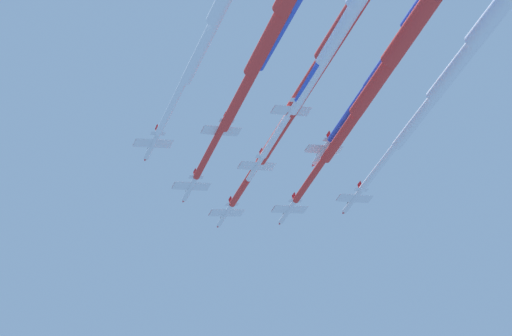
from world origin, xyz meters
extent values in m
cylinder|color=silver|center=(6.33, -17.69, 196.47)|extent=(4.41, 8.91, 1.37)
cone|color=red|center=(8.09, -22.42, 196.47)|extent=(1.67, 1.67, 1.30)
cylinder|color=black|center=(4.68, -13.24, 196.47)|extent=(1.17, 0.92, 1.02)
ellipsoid|color=black|center=(7.15, -19.50, 196.92)|extent=(1.52, 2.10, 0.87)
cube|color=silver|center=(6.13, -17.19, 196.42)|extent=(8.53, 5.35, 2.50)
cube|color=red|center=(9.61, -15.90, 195.40)|extent=(1.46, 2.40, 0.29)
cube|color=red|center=(2.69, -18.47, 197.57)|extent=(1.46, 2.40, 0.29)
cube|color=silver|center=(5.02, -14.15, 196.47)|extent=(3.29, 2.11, 1.00)
cube|color=red|center=(5.27, -14.05, 197.38)|extent=(1.10, 1.54, 1.86)
cylinder|color=red|center=(1.71, -5.23, 196.47)|extent=(8.22, 18.37, 1.74)
cylinder|color=red|center=(-4.29, 10.11, 196.55)|extent=(9.04, 18.67, 2.61)
cylinder|color=red|center=(-9.65, 25.69, 196.43)|extent=(9.85, 18.97, 3.48)
cylinder|color=red|center=(-14.99, 41.28, 196.31)|extent=(10.67, 19.27, 4.34)
cylinder|color=silver|center=(14.22, -4.89, 193.64)|extent=(4.17, 8.94, 1.32)
cone|color=red|center=(15.86, -9.66, 193.64)|extent=(1.61, 1.64, 1.26)
cylinder|color=black|center=(12.68, -0.39, 193.64)|extent=(1.13, 0.89, 0.99)
ellipsoid|color=black|center=(14.97, -6.72, 194.09)|extent=(1.46, 2.09, 0.84)
cube|color=silver|center=(14.04, -4.38, 193.59)|extent=(8.64, 5.21, 2.08)
cube|color=red|center=(17.60, -3.16, 192.77)|extent=(1.41, 2.40, 0.26)
cube|color=red|center=(10.51, -5.59, 194.55)|extent=(1.41, 2.40, 0.26)
cube|color=silver|center=(13.00, -1.31, 193.64)|extent=(3.32, 2.06, 0.84)
cube|color=red|center=(13.21, -1.24, 194.56)|extent=(0.98, 1.50, 1.88)
cylinder|color=red|center=(9.87, 7.83, 193.64)|extent=(7.84, 18.80, 1.69)
cylinder|color=red|center=(4.17, 23.61, 193.71)|extent=(8.64, 19.07, 2.53)
cylinder|color=red|center=(-0.89, 39.61, 193.61)|extent=(9.44, 19.34, 3.37)
cylinder|color=silver|center=(-7.89, -12.80, 194.04)|extent=(4.30, 8.92, 1.34)
cone|color=red|center=(-6.18, -17.56, 194.04)|extent=(1.64, 1.65, 1.27)
cylinder|color=black|center=(-9.49, -8.33, 194.04)|extent=(1.15, 0.90, 1.00)
ellipsoid|color=black|center=(-7.11, -14.63, 194.50)|extent=(1.49, 2.09, 0.85)
cube|color=silver|center=(-8.08, -12.30, 193.99)|extent=(8.60, 5.30, 2.21)
cube|color=red|center=(-4.56, -11.03, 193.11)|extent=(1.44, 2.40, 0.27)
cube|color=red|center=(-11.58, -13.55, 195.01)|extent=(1.44, 2.40, 0.27)
cube|color=silver|center=(-9.17, -9.24, 194.04)|extent=(3.31, 2.09, 0.89)
cube|color=red|center=(-8.94, -9.17, 194.96)|extent=(1.02, 1.52, 1.87)
cylinder|color=red|center=(-12.18, -0.85, 194.04)|extent=(7.54, 17.13, 1.70)
cylinder|color=red|center=(-17.61, 13.45, 194.12)|extent=(8.34, 17.42, 2.55)
cylinder|color=red|center=(-22.40, 27.98, 194.01)|extent=(9.14, 17.71, 3.41)
cylinder|color=red|center=(-27.16, 42.53, 193.90)|extent=(9.95, 17.99, 4.26)
cylinder|color=silver|center=(0.00, 0.00, 195.73)|extent=(4.32, 8.92, 1.34)
cone|color=red|center=(1.72, -4.75, 195.73)|extent=(1.64, 1.65, 1.27)
cylinder|color=black|center=(-1.61, 4.47, 195.73)|extent=(1.15, 0.90, 1.00)
ellipsoid|color=black|center=(0.78, -1.82, 196.19)|extent=(1.50, 2.09, 0.85)
cube|color=silver|center=(-0.20, 0.50, 195.69)|extent=(8.61, 5.32, 2.19)
cube|color=red|center=(3.33, 1.78, 194.81)|extent=(1.44, 2.40, 0.27)
cube|color=red|center=(-3.69, -0.76, 196.70)|extent=(1.44, 2.40, 0.27)
cube|color=silver|center=(-1.28, 3.55, 195.73)|extent=(3.31, 2.10, 0.88)
cube|color=red|center=(-1.07, 3.63, 196.66)|extent=(1.02, 1.51, 1.87)
cylinder|color=white|center=(-4.29, 11.86, 195.73)|extent=(7.51, 16.93, 1.70)
cylinder|color=white|center=(-9.70, 25.97, 195.81)|extent=(8.31, 17.21, 2.55)
cylinder|color=white|center=(-14.46, 40.32, 195.71)|extent=(9.11, 17.50, 3.40)
cylinder|color=silver|center=(22.11, 7.92, 194.52)|extent=(4.37, 8.92, 1.36)
cone|color=red|center=(23.85, 3.17, 194.52)|extent=(1.66, 1.66, 1.29)
cylinder|color=black|center=(20.48, 12.38, 194.52)|extent=(1.16, 0.91, 1.02)
ellipsoid|color=black|center=(22.91, 6.10, 194.97)|extent=(1.51, 2.10, 0.86)
cube|color=silver|center=(21.91, 8.42, 194.48)|extent=(8.55, 5.32, 2.45)
cube|color=red|center=(25.41, 9.70, 193.48)|extent=(1.45, 2.40, 0.29)
cube|color=red|center=(18.46, 7.15, 195.60)|extent=(1.45, 2.40, 0.29)
cube|color=silver|center=(20.81, 11.47, 194.52)|extent=(3.29, 2.10, 0.98)
cube|color=red|center=(21.06, 11.56, 195.44)|extent=(1.08, 1.53, 1.86)
cylinder|color=white|center=(17.54, 20.40, 194.52)|extent=(8.14, 18.40, 1.73)
cylinder|color=white|center=(11.61, 35.78, 194.61)|extent=(8.96, 18.70, 2.60)
cylinder|color=silver|center=(-22.11, -7.92, 193.74)|extent=(4.35, 8.90, 1.32)
cone|color=red|center=(-20.37, -12.65, 193.74)|extent=(1.63, 1.65, 1.26)
cylinder|color=black|center=(-23.75, -3.46, 193.74)|extent=(1.14, 0.91, 0.99)
ellipsoid|color=black|center=(-21.33, -9.74, 194.19)|extent=(1.50, 2.09, 0.84)
cube|color=silver|center=(-22.31, -7.41, 193.69)|extent=(8.63, 5.37, 2.08)
cube|color=red|center=(-18.78, -6.11, 192.87)|extent=(1.46, 2.40, 0.26)
cube|color=red|center=(-25.81, -8.70, 194.65)|extent=(1.46, 2.40, 0.26)
cube|color=silver|center=(-23.42, -4.37, 193.74)|extent=(3.32, 2.12, 0.84)
cube|color=red|center=(-23.21, -4.29, 194.66)|extent=(1.01, 1.51, 1.88)
cylinder|color=white|center=(-26.56, 4.15, 193.74)|extent=(7.80, 17.44, 1.69)
cylinder|color=white|center=(-32.24, 18.71, 193.81)|extent=(8.59, 17.74, 2.53)
cylinder|color=white|center=(-37.26, 33.52, 193.71)|extent=(9.38, 18.03, 3.37)
cylinder|color=white|center=(-42.26, 48.33, 193.61)|extent=(10.17, 18.32, 4.21)
cylinder|color=silver|center=(7.89, 12.80, 194.08)|extent=(4.35, 8.91, 1.34)
cone|color=red|center=(9.62, 8.06, 194.08)|extent=(1.64, 1.66, 1.27)
cylinder|color=black|center=(6.26, 17.26, 194.08)|extent=(1.15, 0.91, 1.00)
ellipsoid|color=black|center=(8.68, 10.98, 194.53)|extent=(1.50, 2.10, 0.85)
cube|color=silver|center=(7.69, 13.31, 194.03)|extent=(8.60, 5.34, 2.22)
cube|color=red|center=(11.21, 14.59, 193.14)|extent=(1.45, 2.40, 0.27)
cube|color=red|center=(4.21, 12.03, 195.05)|extent=(1.45, 2.40, 0.27)
cube|color=silver|center=(6.59, 16.35, 194.08)|extent=(3.31, 2.11, 0.89)
cube|color=red|center=(6.81, 16.43, 195.00)|extent=(1.03, 1.52, 1.87)
cylinder|color=blue|center=(3.35, 25.22, 194.08)|extent=(8.05, 18.23, 1.70)
cylinder|color=blue|center=(-2.53, 40.47, 194.15)|extent=(8.85, 18.53, 2.56)
cylinder|color=silver|center=(-14.22, 4.89, 196.73)|extent=(4.30, 8.92, 1.34)
cone|color=red|center=(-12.51, 0.13, 196.73)|extent=(1.64, 1.65, 1.27)
cylinder|color=black|center=(-15.83, 9.36, 196.73)|extent=(1.15, 0.90, 1.00)
ellipsoid|color=black|center=(-13.44, 3.06, 197.18)|extent=(1.49, 2.09, 0.85)
cube|color=silver|center=(-14.42, 5.39, 196.68)|extent=(8.61, 5.31, 2.20)
cube|color=red|center=(-10.89, 6.66, 195.80)|extent=(1.44, 2.40, 0.27)
cube|color=red|center=(-17.91, 4.13, 197.69)|extent=(1.44, 2.40, 0.27)
cube|color=silver|center=(-15.50, 8.44, 196.73)|extent=(3.31, 2.09, 0.88)
cube|color=red|center=(-15.28, 8.52, 197.65)|extent=(1.02, 1.52, 1.87)
cylinder|color=blue|center=(-18.81, 17.66, 196.73)|extent=(8.23, 19.02, 1.70)
cylinder|color=blue|center=(-24.85, 33.60, 196.80)|extent=(9.03, 19.31, 2.55)
cylinder|color=silver|center=(-6.33, 17.69, 195.66)|extent=(4.20, 8.94, 1.34)
cone|color=red|center=(-4.69, 12.91, 195.66)|extent=(1.62, 1.64, 1.27)
cylinder|color=black|center=(-7.88, 22.18, 195.66)|extent=(1.14, 0.89, 1.00)
ellipsoid|color=black|center=(-5.58, 15.85, 196.11)|extent=(1.47, 2.09, 0.85)
cube|color=silver|center=(-6.52, 18.20, 195.61)|extent=(8.61, 5.22, 2.20)
cube|color=red|center=(-2.98, 19.42, 194.73)|extent=(1.41, 2.40, 0.27)
cube|color=red|center=(-10.03, 16.99, 196.62)|extent=(1.41, 2.40, 0.27)
cube|color=silver|center=(-7.56, 21.26, 195.66)|extent=(3.31, 2.06, 0.88)
cube|color=red|center=(-7.34, 21.34, 196.58)|extent=(1.01, 1.51, 1.87)
cylinder|color=blue|center=(-10.76, 30.53, 195.66)|extent=(8.00, 19.10, 1.70)
cylinder|color=blue|center=(-16.59, 46.56, 195.73)|extent=(8.80, 19.38, 2.55)
camera|label=1|loc=(6.30, 166.19, 52.97)|focal=70.66mm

